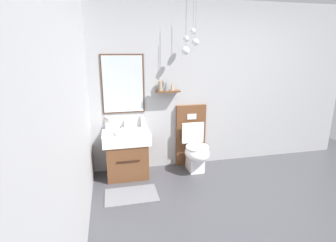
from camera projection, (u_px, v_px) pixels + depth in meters
wall_back at (221, 85)px, 4.22m from camera, size 4.43×0.56×2.56m
wall_left at (59, 133)px, 1.77m from camera, size 0.12×4.35×2.56m
bath_mat at (131, 195)px, 3.39m from camera, size 0.68×0.44×0.01m
vanity_sink_left at (127, 153)px, 3.87m from camera, size 0.68×0.50×0.69m
tap_on_left_sink at (125, 123)px, 3.94m from camera, size 0.03×0.13×0.11m
toilet at (194, 146)px, 4.10m from camera, size 0.48×0.62×1.00m
toothbrush_cup at (107, 126)px, 3.87m from camera, size 0.07×0.07×0.21m
soap_dispenser at (142, 122)px, 3.99m from camera, size 0.06×0.06×0.19m
folded_hand_towel at (124, 133)px, 3.62m from camera, size 0.22×0.16×0.04m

